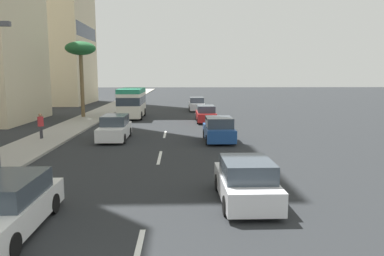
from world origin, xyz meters
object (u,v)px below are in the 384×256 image
Objects in this scene: pedestrian_near_lamp at (41,125)px; minibus_lead at (132,102)px; car_sixth at (115,128)px; car_third at (6,207)px; palm_tree at (81,51)px; car_seventh at (197,104)px; car_fifth at (219,130)px; car_fourth at (246,182)px; car_second at (206,114)px.

minibus_lead is at bearing -160.74° from pedestrian_near_lamp.
car_sixth is at bearing 130.66° from pedestrian_near_lamp.
minibus_lead is 13.09m from car_sixth.
car_third is at bearing 54.83° from pedestrian_near_lamp.
car_seventh is at bearing -58.40° from palm_tree.
car_sixth is 2.65× the size of pedestrian_near_lamp.
minibus_lead is at bearing 136.29° from car_seventh.
car_fifth is 0.91× the size of car_seventh.
palm_tree reaches higher than minibus_lead.
car_fourth is at bearing -154.61° from palm_tree.
car_seventh is (35.56, -7.13, 0.07)m from car_third.
palm_tree reaches higher than car_sixth.
minibus_lead is at bearing 179.94° from car_third.
car_third is 1.04× the size of car_sixth.
car_seventh is (20.49, -6.66, 0.01)m from car_sixth.
car_second is 0.93× the size of car_third.
car_sixth is at bearing -157.04° from palm_tree.
car_sixth is at bearing 161.98° from car_seventh.
palm_tree is at bearing -157.04° from car_sixth.
pedestrian_near_lamp is (12.62, 11.71, 0.36)m from car_fourth.
minibus_lead is 14.04m from pedestrian_near_lamp.
car_fifth is (11.96, -0.35, 0.04)m from car_fourth.
car_fifth is (14.19, -7.58, 0.05)m from car_third.
car_fourth is 33.33m from car_seventh.
car_third is 15.51m from pedestrian_near_lamp.
minibus_lead reaches higher than car_seventh.
car_fourth reaches higher than car_third.
minibus_lead reaches higher than car_fifth.
car_seventh is at bearing 1.20° from car_fifth.
car_sixth is at bearing 27.76° from car_fourth.
car_seventh is at bearing 136.29° from minibus_lead.
car_seventh is at bearing 1.66° from car_second.
car_third is at bearing -169.83° from palm_tree.
car_fourth is 14.51m from car_sixth.
pedestrian_near_lamp reaches higher than car_sixth.
pedestrian_near_lamp is at bearing -87.37° from car_sixth.
car_seventh is 23.75m from pedestrian_near_lamp.
car_second is 11.15m from car_seventh.
car_sixth reaches higher than car_second.
minibus_lead is 1.57× the size of car_fourth.
car_third is (-28.13, 0.03, -0.95)m from minibus_lead.
car_fifth is at bearing 28.44° from minibus_lead.
palm_tree reaches higher than car_fifth.
car_third is 16.09m from car_fifth.
palm_tree is (13.88, 12.62, 6.09)m from car_fifth.
pedestrian_near_lamp is at bearing 128.70° from car_second.
car_second is 14.38m from palm_tree.
palm_tree is (-0.06, 5.07, 5.19)m from minibus_lead.
car_seventh reaches higher than car_second.
car_seventh is (7.43, -7.10, -0.88)m from minibus_lead.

